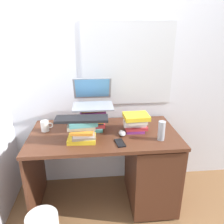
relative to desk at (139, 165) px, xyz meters
name	(u,v)px	position (x,y,z in m)	size (l,w,h in m)	color
ground_plane	(105,199)	(-0.33, 0.03, -0.41)	(6.00, 6.00, 0.00)	brown
wall_back	(101,65)	(-0.33, 0.42, 0.89)	(6.00, 0.06, 2.60)	silver
desk	(139,165)	(0.00, 0.00, 0.00)	(1.32, 0.69, 0.76)	#4C2819
book_stack_tall	(93,118)	(-0.43, 0.11, 0.46)	(0.24, 0.20, 0.22)	teal
book_stack_keyboard_riser	(83,131)	(-0.51, -0.11, 0.44)	(0.25, 0.20, 0.19)	yellow
book_stack_side	(136,122)	(-0.04, 0.04, 0.43)	(0.23, 0.19, 0.16)	#8C338C
laptop	(93,99)	(-0.42, 0.18, 0.62)	(0.35, 0.36, 0.23)	gray
keyboard	(82,119)	(-0.52, -0.12, 0.55)	(0.42, 0.14, 0.02)	black
computer_mouse	(122,133)	(-0.18, -0.03, 0.36)	(0.06, 0.10, 0.04)	#A5A8AD
mug	(45,126)	(-0.86, 0.12, 0.39)	(0.11, 0.07, 0.10)	white
water_bottle	(161,131)	(0.14, -0.15, 0.43)	(0.06, 0.06, 0.17)	#999EA5
cell_phone	(120,143)	(-0.21, -0.18, 0.35)	(0.07, 0.14, 0.01)	black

